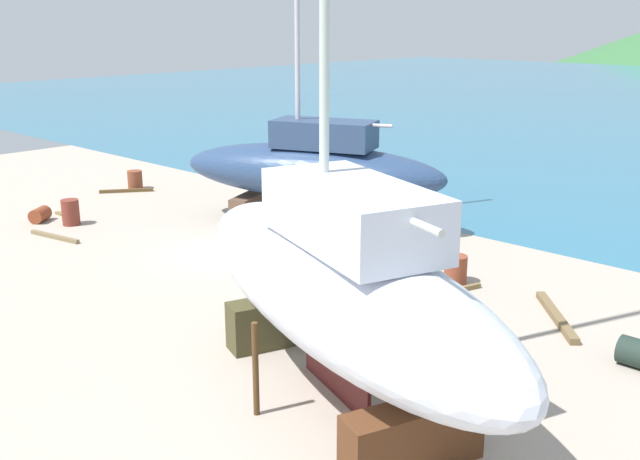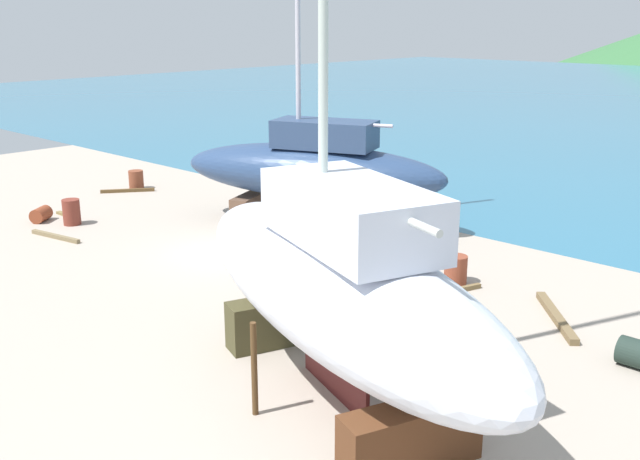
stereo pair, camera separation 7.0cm
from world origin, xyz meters
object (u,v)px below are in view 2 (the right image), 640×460
object	(u,v)px
sailboat_mid_port	(337,281)
barrel_rust_mid	(41,214)
barrel_rust_far	(71,212)
barrel_tipped_right	(456,269)
barrel_ochre	(136,180)
barrel_by_slipway	(639,354)
barrel_tar_black	(364,260)
sailboat_far_slipway	(313,169)

from	to	relation	value
sailboat_mid_port	barrel_rust_mid	size ratio (longest dim) A/B	19.67
barrel_rust_far	barrel_tipped_right	xyz separation A→B (m)	(13.76, 4.39, -0.06)
barrel_ochre	barrel_by_slipway	bearing A→B (deg)	-5.78
sailboat_mid_port	barrel_tar_black	distance (m)	7.74
barrel_rust_mid	barrel_by_slipway	xyz separation A→B (m)	(20.83, 3.20, 0.05)
barrel_by_slipway	sailboat_far_slipway	bearing A→B (deg)	165.26
barrel_by_slipway	barrel_tar_black	bearing A→B (deg)	175.48
barrel_rust_mid	barrel_ochre	world-z (taller)	barrel_ochre
barrel_by_slipway	barrel_rust_mid	bearing A→B (deg)	-171.27
barrel_tar_black	barrel_rust_mid	bearing A→B (deg)	-162.85
barrel_tar_black	barrel_by_slipway	bearing A→B (deg)	-4.52
sailboat_mid_port	barrel_by_slipway	distance (m)	7.05
barrel_tar_black	barrel_tipped_right	xyz separation A→B (m)	(2.50, 1.12, 0.02)
sailboat_far_slipway	barrel_tipped_right	bearing A→B (deg)	145.30
barrel_rust_mid	barrel_by_slipway	bearing A→B (deg)	8.73
sailboat_mid_port	barrel_ochre	bearing A→B (deg)	-1.65
sailboat_far_slipway	barrel_tar_black	world-z (taller)	sailboat_far_slipway
sailboat_far_slipway	barrel_tar_black	xyz separation A→B (m)	(4.75, -2.78, -1.70)
barrel_rust_mid	barrel_ochre	xyz separation A→B (m)	(-2.09, 5.52, 0.14)
barrel_tar_black	barrel_ochre	distance (m)	14.69
barrel_rust_mid	barrel_rust_far	bearing A→B (deg)	25.37
sailboat_mid_port	barrel_rust_far	bearing A→B (deg)	10.41
barrel_tar_black	barrel_rust_far	xyz separation A→B (m)	(-11.27, -3.27, 0.08)
barrel_tar_black	barrel_rust_far	world-z (taller)	barrel_rust_far
barrel_rust_far	barrel_ochre	bearing A→B (deg)	123.97
barrel_rust_mid	barrel_tar_black	size ratio (longest dim) A/B	1.03
barrel_tipped_right	barrel_rust_mid	bearing A→B (deg)	-161.64
sailboat_mid_port	barrel_tar_black	world-z (taller)	sailboat_mid_port
sailboat_far_slipway	barrel_by_slipway	size ratio (longest dim) A/B	17.06
sailboat_mid_port	sailboat_far_slipway	bearing A→B (deg)	-23.66
sailboat_mid_port	barrel_tipped_right	xyz separation A→B (m)	(-1.85, 7.18, -2.04)
barrel_by_slipway	barrel_tipped_right	xyz separation A→B (m)	(-5.83, 1.78, 0.09)
barrel_tar_black	barrel_ochre	xyz separation A→B (m)	(-14.59, 1.66, 0.02)
barrel_tar_black	sailboat_far_slipway	bearing A→B (deg)	149.62
barrel_rust_mid	barrel_rust_far	size ratio (longest dim) A/B	0.86
barrel_rust_mid	barrel_ochre	size ratio (longest dim) A/B	0.98
barrel_rust_mid	barrel_tar_black	bearing A→B (deg)	17.15
sailboat_far_slipway	barrel_tar_black	distance (m)	5.76
barrel_rust_far	barrel_rust_mid	bearing A→B (deg)	-154.63
barrel_tipped_right	sailboat_far_slipway	bearing A→B (deg)	167.06
sailboat_far_slipway	barrel_rust_mid	world-z (taller)	sailboat_far_slipway
barrel_rust_mid	barrel_tipped_right	world-z (taller)	barrel_tipped_right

